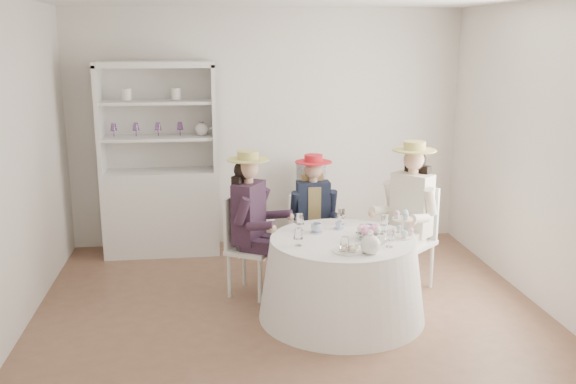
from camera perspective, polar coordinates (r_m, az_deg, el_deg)
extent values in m
plane|color=brown|center=(5.87, 0.12, -10.25)|extent=(4.50, 4.50, 0.00)
plane|color=silver|center=(7.42, -1.85, 5.67)|extent=(4.50, 0.00, 4.50)
plane|color=silver|center=(3.54, 4.28, -3.19)|extent=(4.50, 0.00, 4.50)
plane|color=silver|center=(5.64, -23.19, 2.05)|extent=(0.00, 4.50, 4.50)
plane|color=silver|center=(6.16, 21.39, 3.11)|extent=(0.00, 4.50, 4.50)
cone|color=white|center=(5.59, 4.81, -7.69)|extent=(1.44, 1.44, 0.69)
cylinder|color=white|center=(5.48, 4.88, -4.23)|extent=(1.24, 1.24, 0.02)
cube|color=silver|center=(7.31, -11.14, -1.74)|extent=(1.34, 0.88, 0.94)
cube|color=silver|center=(7.32, -11.40, 6.62)|extent=(1.19, 0.48, 1.15)
cube|color=silver|center=(7.07, -11.74, 11.05)|extent=(1.34, 0.88, 0.06)
cube|color=silver|center=(7.18, -16.38, 6.21)|extent=(0.21, 0.46, 1.15)
cube|color=silver|center=(7.09, -6.60, 6.58)|extent=(0.21, 0.46, 1.15)
cube|color=silver|center=(7.14, -11.44, 4.76)|extent=(1.24, 0.81, 0.03)
cube|color=silver|center=(7.09, -11.59, 7.85)|extent=(1.24, 0.81, 0.03)
sphere|color=white|center=(7.11, -7.67, 5.55)|extent=(0.15, 0.15, 0.15)
cube|color=silver|center=(7.35, 2.05, -2.54)|extent=(0.55, 0.55, 0.66)
cylinder|color=black|center=(7.23, 2.08, 1.26)|extent=(0.36, 0.36, 0.34)
cube|color=silver|center=(6.02, -3.28, -5.16)|extent=(0.53, 0.53, 0.04)
cylinder|color=silver|center=(5.90, -2.54, -7.86)|extent=(0.04, 0.04, 0.43)
cylinder|color=silver|center=(6.17, -1.30, -6.89)|extent=(0.04, 0.04, 0.43)
cylinder|color=silver|center=(6.03, -5.25, -7.42)|extent=(0.04, 0.04, 0.43)
cylinder|color=silver|center=(6.29, -3.92, -6.49)|extent=(0.04, 0.04, 0.43)
cube|color=silver|center=(6.02, -4.82, -2.57)|extent=(0.21, 0.34, 0.49)
cube|color=black|center=(5.92, -3.50, -1.83)|extent=(0.34, 0.40, 0.57)
cube|color=black|center=(5.87, -2.63, -4.84)|extent=(0.35, 0.27, 0.12)
cylinder|color=black|center=(5.92, -1.40, -7.69)|extent=(0.10, 0.10, 0.45)
cylinder|color=black|center=(5.71, -4.04, -1.70)|extent=(0.19, 0.16, 0.27)
cube|color=black|center=(6.02, -1.92, -4.35)|extent=(0.35, 0.27, 0.12)
cylinder|color=black|center=(6.07, -0.72, -7.13)|extent=(0.10, 0.10, 0.45)
cylinder|color=black|center=(6.06, -2.34, -0.78)|extent=(0.19, 0.16, 0.27)
cylinder|color=#D8A889|center=(5.85, -3.54, 1.03)|extent=(0.09, 0.09, 0.08)
sphere|color=#D8A889|center=(5.83, -3.56, 2.06)|extent=(0.19, 0.19, 0.19)
sphere|color=black|center=(5.85, -3.94, 1.95)|extent=(0.19, 0.19, 0.19)
cube|color=black|center=(5.91, -4.20, -0.20)|extent=(0.18, 0.24, 0.37)
cylinder|color=tan|center=(5.81, -3.57, 2.91)|extent=(0.39, 0.39, 0.01)
cylinder|color=tan|center=(5.80, -3.57, 3.28)|extent=(0.19, 0.19, 0.08)
cube|color=silver|center=(6.43, 2.24, -4.25)|extent=(0.36, 0.36, 0.04)
cylinder|color=silver|center=(6.34, 1.15, -6.46)|extent=(0.03, 0.03, 0.39)
cylinder|color=silver|center=(6.39, 3.71, -6.34)|extent=(0.03, 0.03, 0.39)
cylinder|color=silver|center=(6.61, 0.79, -5.62)|extent=(0.03, 0.03, 0.39)
cylinder|color=silver|center=(6.65, 3.24, -5.51)|extent=(0.03, 0.03, 0.39)
cube|color=silver|center=(6.52, 2.02, -1.80)|extent=(0.34, 0.03, 0.45)
cube|color=#1A2135|center=(6.36, 2.24, -1.36)|extent=(0.32, 0.18, 0.52)
cube|color=tan|center=(6.36, 2.24, -1.36)|extent=(0.13, 0.20, 0.45)
cube|color=#1A2135|center=(6.30, 1.68, -3.95)|extent=(0.12, 0.30, 0.11)
cylinder|color=#1A2135|center=(6.27, 1.84, -6.64)|extent=(0.09, 0.09, 0.41)
cylinder|color=#1A2135|center=(6.28, 0.63, -0.94)|extent=(0.08, 0.16, 0.25)
cube|color=#1A2135|center=(6.32, 3.13, -3.89)|extent=(0.12, 0.30, 0.11)
cylinder|color=#1A2135|center=(6.29, 3.30, -6.56)|extent=(0.09, 0.09, 0.41)
cylinder|color=#1A2135|center=(6.34, 3.95, -0.83)|extent=(0.08, 0.16, 0.25)
cylinder|color=#D8A889|center=(6.29, 2.26, 1.08)|extent=(0.08, 0.08, 0.07)
sphere|color=#D8A889|center=(6.27, 2.27, 1.96)|extent=(0.17, 0.17, 0.17)
sphere|color=tan|center=(6.31, 2.21, 1.92)|extent=(0.17, 0.17, 0.17)
cube|color=tan|center=(6.39, 2.14, 0.13)|extent=(0.21, 0.07, 0.34)
cylinder|color=red|center=(6.25, 2.28, 2.68)|extent=(0.36, 0.36, 0.01)
cylinder|color=red|center=(6.25, 2.28, 3.01)|extent=(0.18, 0.18, 0.07)
cube|color=silver|center=(6.25, 10.70, -4.46)|extent=(0.58, 0.58, 0.04)
cylinder|color=silver|center=(6.28, 8.56, -6.57)|extent=(0.04, 0.04, 0.45)
cylinder|color=silver|center=(6.12, 11.15, -7.21)|extent=(0.04, 0.04, 0.45)
cylinder|color=silver|center=(6.54, 10.11, -5.80)|extent=(0.04, 0.04, 0.45)
cylinder|color=silver|center=(6.39, 12.62, -6.38)|extent=(0.04, 0.04, 0.45)
cube|color=silver|center=(6.33, 11.65, -1.69)|extent=(0.28, 0.31, 0.51)
cube|color=beige|center=(6.17, 10.95, -1.08)|extent=(0.40, 0.41, 0.59)
cube|color=beige|center=(6.17, 9.42, -3.85)|extent=(0.35, 0.33, 0.12)
cylinder|color=beige|center=(6.16, 8.61, -6.88)|extent=(0.10, 0.10, 0.47)
cylinder|color=beige|center=(6.22, 9.11, -0.20)|extent=(0.19, 0.19, 0.28)
cube|color=beige|center=(6.09, 10.89, -4.18)|extent=(0.35, 0.33, 0.12)
cylinder|color=beige|center=(6.07, 10.08, -7.25)|extent=(0.10, 0.10, 0.47)
cylinder|color=beige|center=(6.02, 12.52, -0.83)|extent=(0.19, 0.19, 0.28)
cylinder|color=#D8A889|center=(6.10, 11.08, 1.79)|extent=(0.09, 0.09, 0.08)
sphere|color=#D8A889|center=(6.07, 11.13, 2.83)|extent=(0.19, 0.19, 0.19)
sphere|color=black|center=(6.12, 11.34, 2.74)|extent=(0.19, 0.19, 0.19)
cube|color=black|center=(6.20, 11.40, 0.61)|extent=(0.22, 0.24, 0.39)
cylinder|color=tan|center=(6.06, 11.17, 3.68)|extent=(0.41, 0.41, 0.01)
cylinder|color=tan|center=(6.05, 11.19, 4.06)|extent=(0.20, 0.20, 0.08)
cube|color=silver|center=(7.09, -2.93, -2.55)|extent=(0.47, 0.47, 0.04)
cylinder|color=silver|center=(7.23, -1.46, -3.91)|extent=(0.03, 0.03, 0.39)
cylinder|color=silver|center=(7.32, -3.60, -3.71)|extent=(0.03, 0.03, 0.39)
cylinder|color=silver|center=(6.98, -2.19, -4.59)|extent=(0.03, 0.03, 0.39)
cylinder|color=silver|center=(7.07, -4.40, -4.37)|extent=(0.03, 0.03, 0.39)
cube|color=silver|center=(6.88, -3.40, -0.97)|extent=(0.32, 0.16, 0.45)
imported|color=white|center=(5.60, 2.53, -3.27)|extent=(0.12, 0.12, 0.07)
imported|color=white|center=(5.73, 4.54, -2.99)|extent=(0.07, 0.07, 0.06)
imported|color=white|center=(5.61, 7.19, -3.34)|extent=(0.12, 0.12, 0.07)
imported|color=white|center=(5.46, 7.14, -3.95)|extent=(0.24, 0.24, 0.05)
sphere|color=pink|center=(5.46, 7.80, -3.36)|extent=(0.06, 0.06, 0.06)
sphere|color=white|center=(5.49, 7.62, -3.27)|extent=(0.06, 0.06, 0.06)
sphere|color=pink|center=(5.50, 7.30, -3.23)|extent=(0.06, 0.06, 0.06)
sphere|color=white|center=(5.49, 6.97, -3.24)|extent=(0.06, 0.06, 0.06)
sphere|color=pink|center=(5.47, 6.74, -3.31)|extent=(0.06, 0.06, 0.06)
sphere|color=white|center=(5.44, 6.72, -3.41)|extent=(0.06, 0.06, 0.06)
sphere|color=pink|center=(5.41, 6.90, -3.50)|extent=(0.06, 0.06, 0.06)
sphere|color=white|center=(5.40, 7.23, -3.55)|extent=(0.06, 0.06, 0.06)
sphere|color=pink|center=(5.41, 7.56, -3.53)|extent=(0.06, 0.06, 0.06)
sphere|color=white|center=(5.43, 7.78, -3.46)|extent=(0.06, 0.06, 0.06)
sphere|color=white|center=(5.10, 7.34, -4.68)|extent=(0.16, 0.16, 0.16)
cylinder|color=white|center=(5.12, 8.41, -4.53)|extent=(0.09, 0.02, 0.08)
cylinder|color=white|center=(5.08, 7.37, -3.82)|extent=(0.04, 0.04, 0.02)
cylinder|color=white|center=(5.15, 5.40, -5.22)|extent=(0.25, 0.25, 0.01)
cube|color=beige|center=(5.11, 4.92, -5.07)|extent=(0.06, 0.04, 0.03)
cube|color=beige|center=(5.14, 5.41, -4.85)|extent=(0.07, 0.05, 0.03)
cube|color=beige|center=(5.17, 5.88, -4.88)|extent=(0.07, 0.06, 0.03)
cube|color=beige|center=(5.17, 5.10, -4.72)|extent=(0.07, 0.07, 0.03)
cube|color=beige|center=(5.11, 5.82, -5.10)|extent=(0.06, 0.07, 0.03)
cylinder|color=white|center=(5.59, 10.08, -3.85)|extent=(0.23, 0.23, 0.01)
cylinder|color=white|center=(5.57, 10.11, -3.14)|extent=(0.02, 0.02, 0.16)
cylinder|color=white|center=(5.55, 10.14, -2.37)|extent=(0.18, 0.18, 0.01)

